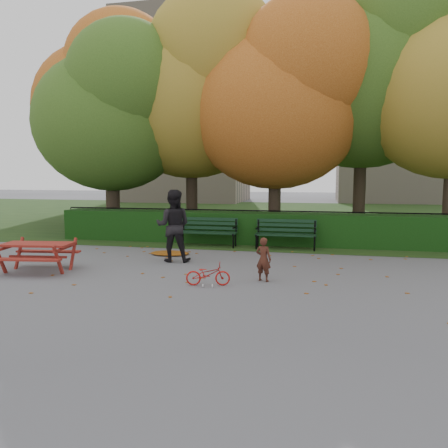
% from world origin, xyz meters
% --- Properties ---
extents(ground, '(90.00, 90.00, 0.00)m').
position_xyz_m(ground, '(0.00, 0.00, 0.00)').
color(ground, slate).
rests_on(ground, ground).
extents(grass_strip, '(90.00, 90.00, 0.00)m').
position_xyz_m(grass_strip, '(0.00, 14.00, 0.01)').
color(grass_strip, '#193312').
rests_on(grass_strip, ground).
extents(building_left, '(10.00, 7.00, 15.00)m').
position_xyz_m(building_left, '(-9.00, 26.00, 7.50)').
color(building_left, tan).
rests_on(building_left, ground).
extents(building_right, '(9.00, 6.00, 12.00)m').
position_xyz_m(building_right, '(8.00, 28.00, 6.00)').
color(building_right, tan).
rests_on(building_right, ground).
extents(hedge, '(13.00, 0.90, 1.00)m').
position_xyz_m(hedge, '(0.00, 4.50, 0.50)').
color(hedge, black).
rests_on(hedge, ground).
extents(iron_fence, '(14.00, 0.04, 1.02)m').
position_xyz_m(iron_fence, '(0.00, 5.30, 0.54)').
color(iron_fence, black).
rests_on(iron_fence, ground).
extents(tree_a, '(5.88, 5.60, 7.48)m').
position_xyz_m(tree_a, '(-5.19, 5.58, 4.52)').
color(tree_a, '#31221A').
rests_on(tree_a, ground).
extents(tree_b, '(6.72, 6.40, 8.79)m').
position_xyz_m(tree_b, '(-2.44, 6.75, 5.40)').
color(tree_b, '#31221A').
rests_on(tree_b, ground).
extents(tree_c, '(6.30, 6.00, 8.00)m').
position_xyz_m(tree_c, '(0.83, 5.96, 4.82)').
color(tree_c, '#31221A').
rests_on(tree_c, ground).
extents(tree_d, '(7.14, 6.80, 9.58)m').
position_xyz_m(tree_d, '(3.88, 7.23, 5.98)').
color(tree_d, '#31221A').
rests_on(tree_d, ground).
extents(tree_f, '(6.93, 6.60, 9.19)m').
position_xyz_m(tree_f, '(-7.13, 9.24, 5.69)').
color(tree_f, '#31221A').
rests_on(tree_f, ground).
extents(bench_left, '(1.80, 0.57, 0.88)m').
position_xyz_m(bench_left, '(-1.30, 3.70, 0.52)').
color(bench_left, black).
rests_on(bench_left, ground).
extents(bench_right, '(1.80, 0.57, 0.88)m').
position_xyz_m(bench_right, '(1.10, 3.70, 0.52)').
color(bench_right, black).
rests_on(bench_right, ground).
extents(picnic_table, '(1.69, 1.44, 0.75)m').
position_xyz_m(picnic_table, '(-4.26, -0.60, 0.51)').
color(picnic_table, maroon).
rests_on(picnic_table, ground).
extents(leaf_pile, '(1.27, 1.05, 0.08)m').
position_xyz_m(leaf_pile, '(-2.00, 2.08, 0.04)').
color(leaf_pile, '#6B320C').
rests_on(leaf_pile, ground).
extents(leaf_scatter, '(9.00, 5.70, 0.01)m').
position_xyz_m(leaf_scatter, '(0.00, 0.30, 0.01)').
color(leaf_scatter, '#6B320C').
rests_on(leaf_scatter, ground).
extents(child, '(0.39, 0.32, 0.93)m').
position_xyz_m(child, '(0.94, -0.41, 0.46)').
color(child, '#431F15').
rests_on(child, ground).
extents(adult, '(0.99, 0.83, 1.85)m').
position_xyz_m(adult, '(-1.58, 1.19, 0.92)').
color(adult, black).
rests_on(adult, ground).
extents(bicycle, '(0.93, 0.48, 0.47)m').
position_xyz_m(bicycle, '(-0.11, -1.00, 0.23)').
color(bicycle, '#B61510').
rests_on(bicycle, ground).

